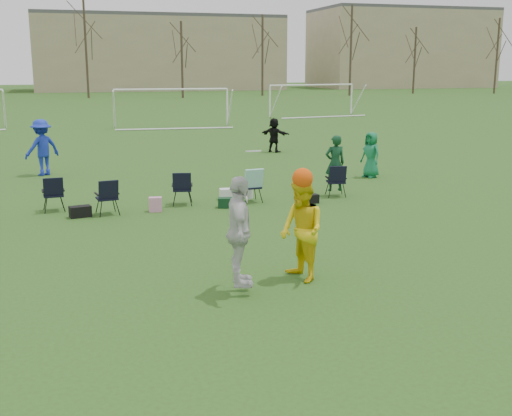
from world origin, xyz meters
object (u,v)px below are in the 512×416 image
object	(u,v)px
goal_right	(312,91)
goal_mid	(171,97)
fielder_blue	(42,147)
fielder_black	(274,135)
center_contest	(275,230)
fielder_green_far	(371,155)

from	to	relation	value
goal_right	goal_mid	bearing A→B (deg)	-161.43
goal_mid	goal_right	distance (m)	13.42
fielder_blue	goal_right	world-z (taller)	goal_right
fielder_blue	fielder_black	world-z (taller)	fielder_blue
fielder_black	goal_mid	xyz separation A→B (m)	(-2.60, 13.64, 1.14)
center_contest	goal_right	distance (m)	40.07
goal_mid	fielder_black	bearing A→B (deg)	-75.22
fielder_blue	center_contest	bearing A→B (deg)	76.51
fielder_green_far	goal_mid	xyz separation A→B (m)	(-3.84, 21.09, 1.11)
center_contest	goal_right	size ratio (longest dim) A/B	0.35
fielder_black	goal_right	distance (m)	21.81
fielder_black	goal_right	world-z (taller)	goal_right
center_contest	goal_right	world-z (taller)	center_contest
fielder_black	goal_mid	bearing A→B (deg)	-31.07
fielder_blue	fielder_green_far	bearing A→B (deg)	130.43
goal_right	fielder_blue	bearing A→B (deg)	-137.73
fielder_black	center_contest	size ratio (longest dim) A/B	0.61
fielder_blue	fielder_black	xyz separation A→B (m)	(10.02, 3.73, -0.23)
fielder_blue	fielder_black	distance (m)	10.70
fielder_green_far	goal_mid	bearing A→B (deg)	169.18
fielder_green_far	goal_right	xyz separation A→B (m)	(8.16, 27.09, 1.11)
goal_mid	center_contest	bearing A→B (deg)	-91.47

